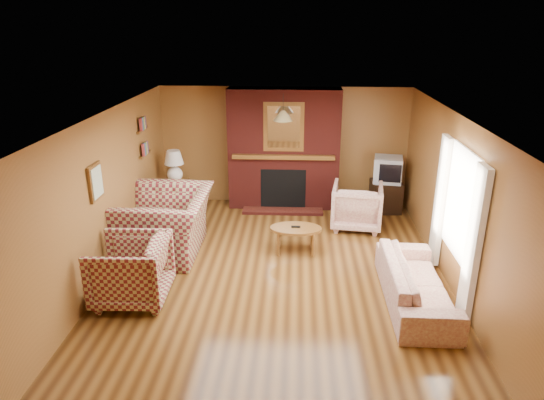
# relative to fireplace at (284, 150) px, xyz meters

# --- Properties ---
(floor) EXTENTS (6.50, 6.50, 0.00)m
(floor) POSITION_rel_fireplace_xyz_m (0.00, -2.98, -1.18)
(floor) COLOR #42250E
(floor) RESTS_ON ground
(ceiling) EXTENTS (6.50, 6.50, 0.00)m
(ceiling) POSITION_rel_fireplace_xyz_m (0.00, -2.98, 1.22)
(ceiling) COLOR silver
(ceiling) RESTS_ON wall_back
(wall_back) EXTENTS (6.50, 0.00, 6.50)m
(wall_back) POSITION_rel_fireplace_xyz_m (0.00, 0.27, 0.02)
(wall_back) COLOR #925C2D
(wall_back) RESTS_ON floor
(wall_front) EXTENTS (6.50, 0.00, 6.50)m
(wall_front) POSITION_rel_fireplace_xyz_m (0.00, -6.23, 0.02)
(wall_front) COLOR #925C2D
(wall_front) RESTS_ON floor
(wall_left) EXTENTS (0.00, 6.50, 6.50)m
(wall_left) POSITION_rel_fireplace_xyz_m (-2.50, -2.98, 0.02)
(wall_left) COLOR #925C2D
(wall_left) RESTS_ON floor
(wall_right) EXTENTS (0.00, 6.50, 6.50)m
(wall_right) POSITION_rel_fireplace_xyz_m (2.50, -2.98, 0.02)
(wall_right) COLOR #925C2D
(wall_right) RESTS_ON floor
(fireplace) EXTENTS (2.20, 0.82, 2.40)m
(fireplace) POSITION_rel_fireplace_xyz_m (0.00, 0.00, 0.00)
(fireplace) COLOR #531612
(fireplace) RESTS_ON floor
(window_right) EXTENTS (0.10, 1.85, 2.00)m
(window_right) POSITION_rel_fireplace_xyz_m (2.45, -3.18, -0.06)
(window_right) COLOR beige
(window_right) RESTS_ON wall_right
(bookshelf) EXTENTS (0.09, 0.55, 0.71)m
(bookshelf) POSITION_rel_fireplace_xyz_m (-2.44, -1.08, 0.48)
(bookshelf) COLOR brown
(bookshelf) RESTS_ON wall_left
(botanical_print) EXTENTS (0.05, 0.40, 0.50)m
(botanical_print) POSITION_rel_fireplace_xyz_m (-2.47, -3.28, 0.37)
(botanical_print) COLOR brown
(botanical_print) RESTS_ON wall_left
(pendant_light) EXTENTS (0.36, 0.36, 0.48)m
(pendant_light) POSITION_rel_fireplace_xyz_m (0.00, -0.68, 0.82)
(pendant_light) COLOR black
(pendant_light) RESTS_ON ceiling
(plaid_loveseat) EXTENTS (1.38, 1.58, 1.03)m
(plaid_loveseat) POSITION_rel_fireplace_xyz_m (-1.85, -2.26, -0.67)
(plaid_loveseat) COLOR maroon
(plaid_loveseat) RESTS_ON floor
(plaid_armchair) EXTENTS (1.02, 0.99, 0.90)m
(plaid_armchair) POSITION_rel_fireplace_xyz_m (-1.95, -3.72, -0.73)
(plaid_armchair) COLOR maroon
(plaid_armchair) RESTS_ON floor
(floral_sofa) EXTENTS (0.81, 2.03, 0.59)m
(floral_sofa) POSITION_rel_fireplace_xyz_m (1.90, -3.58, -0.89)
(floral_sofa) COLOR beige
(floral_sofa) RESTS_ON floor
(floral_armchair) EXTENTS (1.00, 1.02, 0.83)m
(floral_armchair) POSITION_rel_fireplace_xyz_m (1.38, -1.04, -0.77)
(floral_armchair) COLOR beige
(floral_armchair) RESTS_ON floor
(coffee_table) EXTENTS (0.84, 0.52, 0.46)m
(coffee_table) POSITION_rel_fireplace_xyz_m (0.27, -2.14, -0.80)
(coffee_table) COLOR brown
(coffee_table) RESTS_ON floor
(side_table) EXTENTS (0.53, 0.53, 0.66)m
(side_table) POSITION_rel_fireplace_xyz_m (-2.10, -0.53, -0.85)
(side_table) COLOR brown
(side_table) RESTS_ON floor
(table_lamp) EXTENTS (0.38, 0.38, 0.62)m
(table_lamp) POSITION_rel_fireplace_xyz_m (-2.10, -0.53, -0.17)
(table_lamp) COLOR white
(table_lamp) RESTS_ON side_table
(tv_stand) EXTENTS (0.61, 0.56, 0.62)m
(tv_stand) POSITION_rel_fireplace_xyz_m (2.05, -0.18, -0.87)
(tv_stand) COLOR black
(tv_stand) RESTS_ON floor
(crt_tv) EXTENTS (0.61, 0.61, 0.49)m
(crt_tv) POSITION_rel_fireplace_xyz_m (2.05, -0.19, -0.31)
(crt_tv) COLOR #A9ABB0
(crt_tv) RESTS_ON tv_stand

